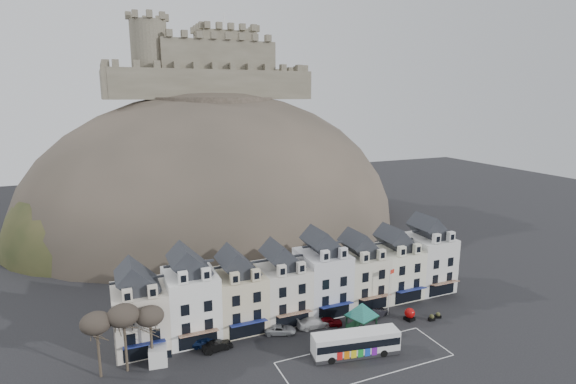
% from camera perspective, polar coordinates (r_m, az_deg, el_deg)
% --- Properties ---
extents(ground, '(300.00, 300.00, 0.00)m').
position_cam_1_polar(ground, '(59.89, 8.74, -21.21)').
color(ground, black).
rests_on(ground, ground).
extents(coach_bay_markings, '(22.00, 7.50, 0.01)m').
position_cam_1_polar(coach_bay_markings, '(61.70, 9.78, -20.16)').
color(coach_bay_markings, silver).
rests_on(coach_bay_markings, ground).
extents(townhouse_terrace, '(54.40, 9.35, 11.80)m').
position_cam_1_polar(townhouse_terrace, '(69.83, 1.96, -11.07)').
color(townhouse_terrace, silver).
rests_on(townhouse_terrace, ground).
extents(castle_hill, '(100.00, 76.00, 68.00)m').
position_cam_1_polar(castle_hill, '(119.22, -8.44, -3.96)').
color(castle_hill, '#39342C').
rests_on(castle_hill, ground).
extents(castle, '(50.20, 22.20, 22.00)m').
position_cam_1_polar(castle, '(121.51, -10.27, 15.39)').
color(castle, brown).
rests_on(castle, ground).
extents(tree_left_far, '(3.61, 3.61, 8.24)m').
position_cam_1_polar(tree_left_far, '(58.64, -23.20, -15.11)').
color(tree_left_far, '#352D22').
rests_on(tree_left_far, ground).
extents(tree_left_mid, '(3.78, 3.78, 8.64)m').
position_cam_1_polar(tree_left_mid, '(58.48, -20.20, -14.56)').
color(tree_left_mid, '#352D22').
rests_on(tree_left_mid, ground).
extents(tree_left_near, '(3.43, 3.43, 7.84)m').
position_cam_1_polar(tree_left_near, '(58.92, -17.15, -14.88)').
color(tree_left_near, '#352D22').
rests_on(tree_left_near, ground).
extents(bus, '(11.64, 4.56, 3.21)m').
position_cam_1_polar(bus, '(61.37, 8.58, -18.37)').
color(bus, '#262628').
rests_on(bus, ground).
extents(bus_shelter, '(6.80, 6.80, 4.57)m').
position_cam_1_polar(bus_shelter, '(65.60, 9.36, -14.52)').
color(bus_shelter, black).
rests_on(bus_shelter, ground).
extents(red_buoy, '(1.53, 1.53, 1.89)m').
position_cam_1_polar(red_buoy, '(71.60, 15.19, -14.72)').
color(red_buoy, black).
rests_on(red_buoy, ground).
extents(flagpole, '(1.04, 0.37, 7.43)m').
position_cam_1_polar(flagpole, '(71.08, 12.76, -11.88)').
color(flagpole, silver).
rests_on(flagpole, ground).
extents(white_van, '(2.89, 5.31, 2.30)m').
position_cam_1_polar(white_van, '(62.73, -16.15, -18.67)').
color(white_van, white).
rests_on(white_van, ground).
extents(planter_west, '(1.03, 0.70, 1.00)m').
position_cam_1_polar(planter_west, '(72.55, 17.79, -14.94)').
color(planter_west, black).
rests_on(planter_west, ground).
extents(planter_east, '(1.03, 0.75, 0.92)m').
position_cam_1_polar(planter_east, '(73.62, 18.51, -14.61)').
color(planter_east, black).
rests_on(planter_east, ground).
extents(car_navy, '(4.62, 3.32, 1.46)m').
position_cam_1_polar(car_navy, '(63.87, -10.39, -18.21)').
color(car_navy, '#0D1C43').
rests_on(car_navy, ground).
extents(car_black, '(4.12, 1.89, 1.31)m').
position_cam_1_polar(car_black, '(62.90, -8.95, -18.75)').
color(car_black, black).
rests_on(car_black, ground).
extents(car_silver, '(4.79, 3.47, 1.23)m').
position_cam_1_polar(car_silver, '(66.01, -1.02, -17.05)').
color(car_silver, '#9B9EA2').
rests_on(car_silver, ground).
extents(car_white, '(5.24, 2.40, 1.48)m').
position_cam_1_polar(car_white, '(67.58, 3.35, -16.21)').
color(car_white, silver).
rests_on(car_white, ground).
extents(car_maroon, '(4.08, 2.58, 1.29)m').
position_cam_1_polar(car_maroon, '(68.14, 5.27, -16.08)').
color(car_maroon, '#590509').
rests_on(car_maroon, ground).
extents(car_charcoal, '(3.93, 2.49, 1.22)m').
position_cam_1_polar(car_charcoal, '(71.69, 11.43, -14.81)').
color(car_charcoal, black).
rests_on(car_charcoal, ground).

